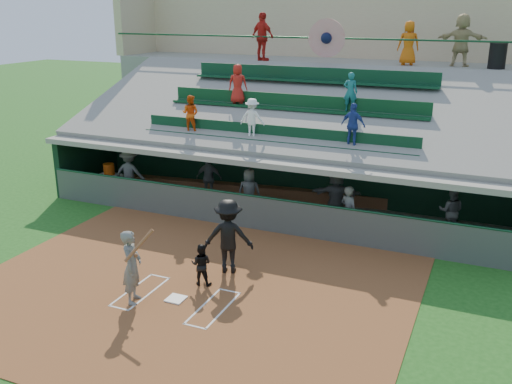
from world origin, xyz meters
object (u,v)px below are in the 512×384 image
at_px(batter_at_plate, 132,266).
at_px(white_table, 110,184).
at_px(catcher, 201,264).
at_px(trash_bin, 497,56).
at_px(home_plate, 176,299).
at_px(water_cooler, 109,169).

xyz_separation_m(batter_at_plate, white_table, (-5.61, 6.52, -0.52)).
distance_m(catcher, white_table, 8.39).
height_order(catcher, white_table, catcher).
bearing_deg(catcher, white_table, -48.72).
bearing_deg(batter_at_plate, trash_bin, 61.20).
bearing_deg(catcher, home_plate, 67.49).
xyz_separation_m(catcher, trash_bin, (6.15, 11.68, 4.49)).
xyz_separation_m(home_plate, water_cooler, (-6.50, 6.08, 0.97)).
bearing_deg(trash_bin, catcher, -117.76).
distance_m(home_plate, trash_bin, 15.01).
bearing_deg(water_cooler, trash_bin, 27.11).
xyz_separation_m(catcher, white_table, (-6.67, 5.09, -0.15)).
relative_size(batter_at_plate, white_table, 2.25).
bearing_deg(catcher, water_cooler, -48.76).
distance_m(catcher, water_cooler, 8.43).
bearing_deg(catcher, batter_at_plate, 42.08).
relative_size(home_plate, water_cooler, 1.04).
bearing_deg(water_cooler, white_table, -49.93).
bearing_deg(batter_at_plate, home_plate, 28.22).
bearing_deg(white_table, batter_at_plate, -40.49).
relative_size(home_plate, white_table, 0.50).
distance_m(home_plate, batter_at_plate, 1.34).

